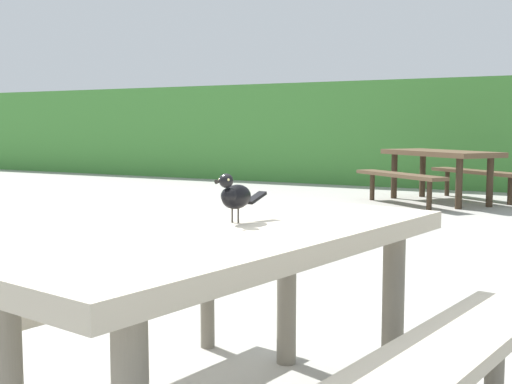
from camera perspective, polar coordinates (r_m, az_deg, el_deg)
name	(u,v)px	position (r m, az deg, el deg)	size (l,w,h in m)	color
picnic_table_foreground	(233,282)	(2.28, -2.02, -7.85)	(1.93, 1.96, 0.74)	#B2A893
bird_grackle	(235,195)	(2.38, -1.87, -0.27)	(0.09, 0.29, 0.18)	black
picnic_table_mid_left	(440,164)	(9.67, 15.71, 2.40)	(2.38, 2.37, 0.74)	brown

